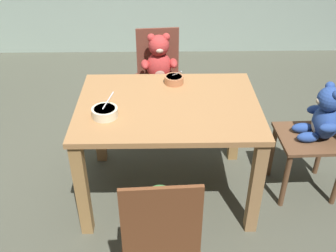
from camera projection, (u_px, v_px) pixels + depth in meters
The scene contains 7 objects.
ground_plane at pixel (168, 191), 2.82m from camera, with size 5.20×5.20×0.04m.
dining_table at pixel (168, 120), 2.48m from camera, with size 1.13×0.83×0.71m.
teddy_chair_near_right at pixel (323, 124), 2.52m from camera, with size 0.43×0.39×0.86m.
teddy_chair_far_center at pixel (159, 67), 3.20m from camera, with size 0.42×0.43×0.85m.
teddy_chair_near_front at pixel (160, 228), 1.80m from camera, with size 0.38×0.40×0.91m.
porridge_bowl_cream_near_left at pixel (105, 112), 2.28m from camera, with size 0.15×0.15×0.13m.
porridge_bowl_terracotta_far_center at pixel (174, 80), 2.63m from camera, with size 0.13×0.13×0.12m.
Camera 1 is at (-0.04, -2.09, 1.93)m, focal length 41.83 mm.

